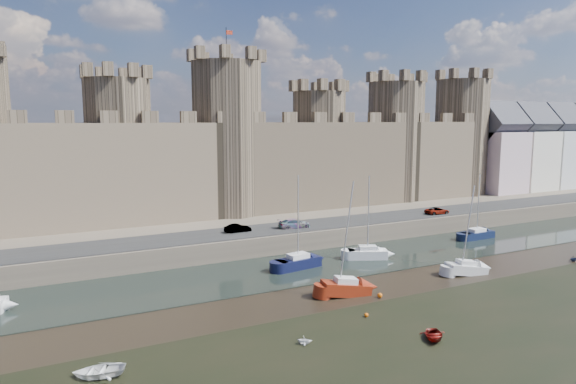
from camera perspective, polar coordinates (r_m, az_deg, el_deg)
name	(u,v)px	position (r m, az deg, el deg)	size (l,w,h in m)	color
ground	(434,356)	(40.31, 15.92, -17.17)	(160.00, 160.00, 0.00)	black
water_channel	(286,270)	(58.93, -0.21, -8.63)	(160.00, 12.00, 0.08)	black
quay	(195,210)	(91.47, -10.32, -1.95)	(160.00, 60.00, 2.50)	#4C443A
road	(252,231)	(67.12, -4.03, -4.36)	(160.00, 7.00, 0.10)	black
castle	(212,155)	(78.63, -8.47, 4.12)	(108.50, 11.00, 29.00)	#42382B
townhouses	(543,150)	(121.01, 26.47, 4.21)	(35.50, 9.05, 18.13)	beige
car_1	(238,228)	(66.49, -5.61, -4.04)	(1.19, 3.42, 1.13)	gray
car_2	(294,224)	(68.81, 0.71, -3.53)	(1.77, 4.35, 1.26)	gray
car_3	(437,211)	(82.00, 16.24, -2.03)	(1.80, 3.90, 1.08)	gray
sailboat_1	(298,262)	(59.27, 1.12, -7.73)	(5.61, 2.86, 10.74)	black
sailboat_2	(367,253)	(63.85, 8.82, -6.68)	(5.05, 3.64, 10.18)	white
sailboat_3	(477,234)	(78.42, 20.23, -4.38)	(5.34, 2.24, 9.23)	black
sailboat_4	(346,287)	(51.06, 6.43, -10.45)	(5.05, 2.68, 11.20)	maroon
sailboat_5	(466,268)	(60.55, 19.18, -7.96)	(4.84, 2.61, 9.91)	silver
dinghy_3	(304,341)	(40.61, 1.84, -16.17)	(1.01, 0.61, 1.17)	white
dinghy_4	(434,336)	(42.89, 15.88, -15.15)	(1.99, 0.58, 2.79)	#650F0B
dinghy_6	(98,372)	(38.27, -20.32, -18.20)	(2.48, 0.72, 3.48)	white
dinghy_7	(574,259)	(71.06, 29.16, -6.49)	(1.17, 0.71, 1.35)	black
buoy_1	(366,315)	(46.14, 8.70, -13.37)	(0.38, 0.38, 0.38)	#D65609
buoy_3	(380,295)	(50.92, 10.17, -11.24)	(0.49, 0.49, 0.49)	#E25C0A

